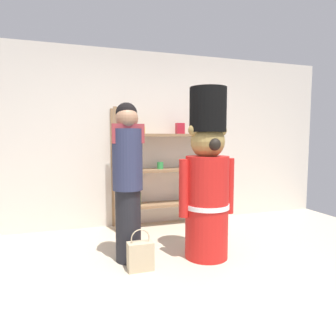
{
  "coord_description": "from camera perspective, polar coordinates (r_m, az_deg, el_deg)",
  "views": [
    {
      "loc": [
        -1.03,
        -2.41,
        1.32
      ],
      "look_at": [
        -0.01,
        0.68,
        1.0
      ],
      "focal_mm": 32.86,
      "sensor_mm": 36.0,
      "label": 1
    }
  ],
  "objects": [
    {
      "name": "ground_plane",
      "position": [
        2.94,
        4.65,
        -21.11
      ],
      "size": [
        6.4,
        6.4,
        0.0
      ],
      "primitive_type": "plane",
      "color": "beige"
    },
    {
      "name": "back_wall",
      "position": [
        4.73,
        -5.7,
        5.34
      ],
      "size": [
        6.4,
        0.12,
        2.6
      ],
      "primitive_type": "cube",
      "color": "silver",
      "rests_on": "ground_plane"
    },
    {
      "name": "merchandise_shelf",
      "position": [
        4.61,
        -1.4,
        -0.06
      ],
      "size": [
        1.43,
        0.35,
        1.74
      ],
      "color": "#93704C",
      "rests_on": "ground_plane"
    },
    {
      "name": "teddy_bear_guard",
      "position": [
        3.37,
        7.27,
        -2.25
      ],
      "size": [
        0.65,
        0.49,
        1.85
      ],
      "color": "red",
      "rests_on": "ground_plane"
    },
    {
      "name": "person_shopper",
      "position": [
        3.26,
        -7.5,
        -1.76
      ],
      "size": [
        0.33,
        0.32,
        1.69
      ],
      "color": "black",
      "rests_on": "ground_plane"
    },
    {
      "name": "shopping_bag",
      "position": [
        3.2,
        -5.14,
        -15.87
      ],
      "size": [
        0.26,
        0.14,
        0.42
      ],
      "color": "#C1AD89",
      "rests_on": "ground_plane"
    }
  ]
}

